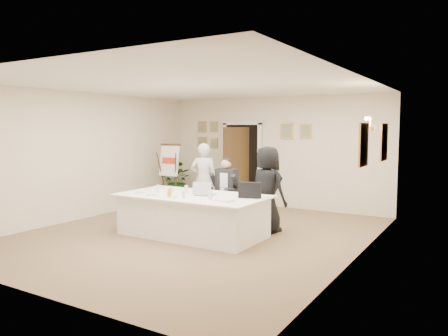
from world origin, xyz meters
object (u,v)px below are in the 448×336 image
object	(u,v)px
standing_woman	(267,189)
laptop_bag	(250,190)
flip_chart	(171,178)
laptop	(206,188)
conference_table	(193,215)
potted_palm	(176,180)
standing_man	(204,179)
oj_glass	(169,193)
paper_stack	(225,200)
steel_jug	(171,192)
seated_man	(226,190)

from	to	relation	value
standing_woman	laptop_bag	world-z (taller)	standing_woman
flip_chart	laptop	xyz separation A→B (m)	(2.42, -2.08, 0.18)
conference_table	flip_chart	world-z (taller)	flip_chart
potted_palm	standing_man	bearing A→B (deg)	-35.89
standing_woman	oj_glass	world-z (taller)	standing_woman
paper_stack	oj_glass	xyz separation A→B (m)	(-1.09, -0.13, 0.05)
standing_man	steel_jug	xyz separation A→B (m)	(0.53, -1.90, -0.01)
flip_chart	potted_palm	size ratio (longest dim) A/B	1.40
seated_man	standing_woman	size ratio (longest dim) A/B	0.85
conference_table	seated_man	distance (m)	1.23
seated_man	steel_jug	world-z (taller)	seated_man
paper_stack	conference_table	bearing A→B (deg)	161.01
potted_palm	laptop	xyz separation A→B (m)	(2.92, -2.92, 0.35)
paper_stack	flip_chart	bearing A→B (deg)	141.17
potted_palm	oj_glass	world-z (taller)	potted_palm
laptop	laptop_bag	bearing A→B (deg)	-7.74
steel_jug	standing_man	bearing A→B (deg)	105.64
laptop	standing_woman	bearing A→B (deg)	33.07
flip_chart	oj_glass	xyz separation A→B (m)	(1.99, -2.61, 0.10)
potted_palm	oj_glass	size ratio (longest dim) A/B	8.67
standing_man	laptop_bag	distance (m)	2.51
standing_woman	seated_man	bearing A→B (deg)	7.16
flip_chart	oj_glass	world-z (taller)	flip_chart
conference_table	laptop_bag	distance (m)	1.23
oj_glass	paper_stack	bearing A→B (deg)	6.95
conference_table	seated_man	world-z (taller)	seated_man
standing_man	paper_stack	bearing A→B (deg)	103.79
standing_man	paper_stack	distance (m)	2.70
potted_palm	paper_stack	distance (m)	4.88
flip_chart	steel_jug	distance (m)	2.98
conference_table	potted_palm	distance (m)	4.04
conference_table	potted_palm	world-z (taller)	potted_palm
conference_table	standing_man	bearing A→B (deg)	117.80
paper_stack	steel_jug	xyz separation A→B (m)	(-1.26, 0.12, 0.04)
steel_jug	conference_table	bearing A→B (deg)	26.10
conference_table	standing_woman	bearing A→B (deg)	44.20
standing_man	oj_glass	bearing A→B (deg)	80.20
standing_woman	potted_palm	xyz separation A→B (m)	(-3.74, 1.99, -0.27)
standing_woman	laptop_bag	size ratio (longest dim) A/B	4.12
potted_palm	laptop	world-z (taller)	potted_palm
laptop	paper_stack	bearing A→B (deg)	-46.57
flip_chart	standing_woman	size ratio (longest dim) A/B	0.95
steel_jug	laptop	bearing A→B (deg)	24.71
paper_stack	steel_jug	size ratio (longest dim) A/B	2.70
standing_woman	laptop	bearing A→B (deg)	64.64
flip_chart	oj_glass	distance (m)	3.28
conference_table	potted_palm	bearing A→B (deg)	131.79
conference_table	flip_chart	distance (m)	3.11
conference_table	oj_glass	size ratio (longest dim) A/B	21.43
standing_man	standing_woman	distance (m)	2.08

